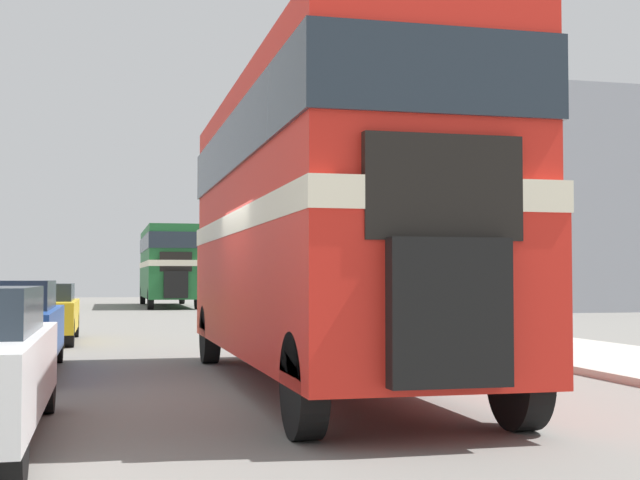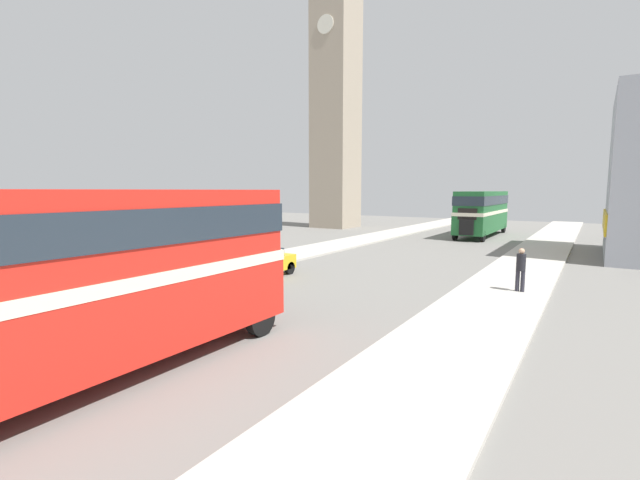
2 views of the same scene
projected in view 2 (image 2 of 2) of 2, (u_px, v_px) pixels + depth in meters
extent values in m
plane|color=slate|center=(87.00, 371.00, 10.05)|extent=(120.00, 120.00, 0.00)
cube|color=#B7B2A8|center=(332.00, 471.00, 6.40)|extent=(3.50, 120.00, 0.12)
cube|color=red|center=(112.00, 318.00, 9.79)|extent=(2.51, 9.58, 1.66)
cube|color=beige|center=(109.00, 276.00, 9.67)|extent=(2.54, 9.63, 0.30)
cube|color=red|center=(107.00, 230.00, 9.55)|extent=(2.46, 9.39, 1.81)
cube|color=#232D38|center=(106.00, 226.00, 9.54)|extent=(2.54, 9.49, 0.81)
cylinder|color=black|center=(207.00, 307.00, 13.71)|extent=(0.28, 1.03, 1.03)
cylinder|color=black|center=(261.00, 318.00, 12.50)|extent=(0.28, 1.03, 1.03)
cube|color=#1E602D|center=(482.00, 222.00, 39.67)|extent=(2.55, 11.00, 1.61)
cube|color=beige|center=(482.00, 212.00, 39.56)|extent=(2.57, 11.05, 0.29)
cube|color=#1E602D|center=(483.00, 201.00, 39.44)|extent=(2.50, 10.78, 1.75)
cube|color=#232D38|center=(483.00, 200.00, 39.43)|extent=(2.57, 10.89, 0.79)
cube|color=black|center=(466.00, 227.00, 35.01)|extent=(1.15, 0.20, 1.29)
cube|color=black|center=(467.00, 214.00, 35.01)|extent=(1.53, 0.12, 0.93)
cylinder|color=black|center=(455.00, 234.00, 36.47)|extent=(0.28, 1.03, 1.03)
cylinder|color=black|center=(483.00, 236.00, 35.25)|extent=(0.28, 1.03, 1.03)
cylinder|color=black|center=(480.00, 227.00, 44.18)|extent=(0.28, 1.03, 1.03)
cylinder|color=black|center=(504.00, 228.00, 42.96)|extent=(0.28, 1.03, 1.03)
cube|color=#1E479E|center=(110.00, 296.00, 14.56)|extent=(1.75, 4.65, 0.75)
cube|color=#232D38|center=(114.00, 277.00, 14.65)|extent=(1.54, 2.42, 0.46)
cylinder|color=black|center=(40.00, 315.00, 13.45)|extent=(0.20, 0.64, 0.64)
cylinder|color=black|center=(65.00, 324.00, 12.62)|extent=(0.20, 0.64, 0.64)
cylinder|color=black|center=(145.00, 292.00, 16.58)|extent=(0.20, 0.64, 0.64)
cylinder|color=black|center=(171.00, 297.00, 15.75)|extent=(0.20, 0.64, 0.64)
cube|color=gold|center=(256.00, 265.00, 20.57)|extent=(1.65, 4.39, 0.70)
cube|color=#232D38|center=(258.00, 254.00, 20.65)|extent=(1.46, 2.28, 0.41)
cylinder|color=black|center=(218.00, 276.00, 19.55)|extent=(0.20, 0.64, 0.64)
cylinder|color=black|center=(242.00, 280.00, 18.76)|extent=(0.20, 0.64, 0.64)
cylinder|color=black|center=(267.00, 265.00, 22.46)|extent=(0.20, 0.64, 0.64)
cylinder|color=black|center=(290.00, 268.00, 21.67)|extent=(0.20, 0.64, 0.64)
cylinder|color=#282833|center=(517.00, 281.00, 17.51)|extent=(0.16, 0.16, 0.86)
cylinder|color=#282833|center=(523.00, 281.00, 17.40)|extent=(0.16, 0.16, 0.86)
cylinder|color=black|center=(521.00, 262.00, 17.37)|extent=(0.36, 0.36, 0.68)
sphere|color=tan|center=(522.00, 251.00, 17.31)|extent=(0.23, 0.23, 0.23)
cube|color=tan|center=(336.00, 110.00, 48.04)|extent=(4.38, 4.38, 26.50)
cylinder|color=silver|center=(325.00, 24.00, 45.19)|extent=(1.97, 0.10, 1.97)
cube|color=gold|center=(605.00, 221.00, 27.79)|extent=(0.12, 9.75, 1.23)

